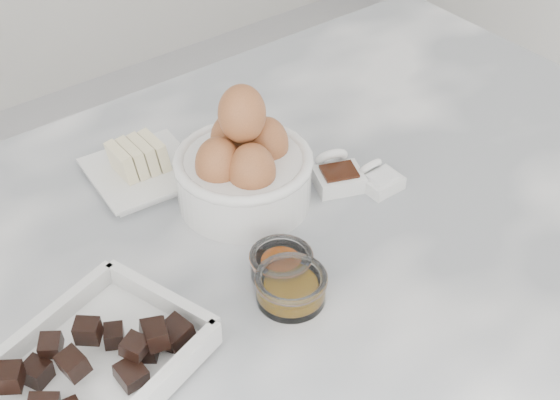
# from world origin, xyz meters

# --- Properties ---
(marble_slab) EXTENTS (1.20, 0.80, 0.04)m
(marble_slab) POSITION_xyz_m (0.00, 0.00, 0.92)
(marble_slab) COLOR white
(marble_slab) RESTS_ON cabinet
(chocolate_dish) EXTENTS (0.24, 0.21, 0.05)m
(chocolate_dish) POSITION_xyz_m (-0.25, -0.03, 0.96)
(chocolate_dish) COLOR white
(chocolate_dish) RESTS_ON marble_slab
(butter_plate) EXTENTS (0.14, 0.14, 0.05)m
(butter_plate) POSITION_xyz_m (-0.06, 0.21, 0.96)
(butter_plate) COLOR white
(butter_plate) RESTS_ON marble_slab
(sugar_ramekin) EXTENTS (0.07, 0.07, 0.04)m
(sugar_ramekin) POSITION_xyz_m (0.03, 0.16, 0.96)
(sugar_ramekin) COLOR white
(sugar_ramekin) RESTS_ON marble_slab
(egg_bowl) EXTENTS (0.17, 0.17, 0.16)m
(egg_bowl) POSITION_xyz_m (0.01, 0.10, 0.99)
(egg_bowl) COLOR white
(egg_bowl) RESTS_ON marble_slab
(honey_bowl) EXTENTS (0.08, 0.08, 0.03)m
(honey_bowl) POSITION_xyz_m (-0.04, -0.07, 0.96)
(honey_bowl) COLOR white
(honey_bowl) RESTS_ON marble_slab
(zest_bowl) EXTENTS (0.07, 0.07, 0.03)m
(zest_bowl) POSITION_xyz_m (-0.03, -0.03, 0.96)
(zest_bowl) COLOR white
(zest_bowl) RESTS_ON marble_slab
(vanilla_spoon) EXTENTS (0.07, 0.08, 0.04)m
(vanilla_spoon) POSITION_xyz_m (0.13, 0.05, 0.95)
(vanilla_spoon) COLOR white
(vanilla_spoon) RESTS_ON marble_slab
(salt_spoon) EXTENTS (0.05, 0.06, 0.04)m
(salt_spoon) POSITION_xyz_m (0.16, 0.01, 0.95)
(salt_spoon) COLOR white
(salt_spoon) RESTS_ON marble_slab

